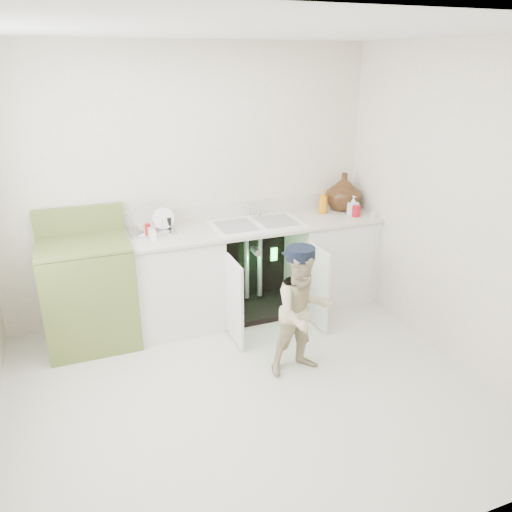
{
  "coord_description": "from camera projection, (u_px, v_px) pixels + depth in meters",
  "views": [
    {
      "loc": [
        -1.07,
        -2.95,
        2.35
      ],
      "look_at": [
        0.35,
        0.7,
        0.79
      ],
      "focal_mm": 35.0,
      "sensor_mm": 36.0,
      "label": 1
    }
  ],
  "objects": [
    {
      "name": "ground",
      "position": [
        247.0,
        391.0,
        3.78
      ],
      "size": [
        3.5,
        3.5,
        0.0
      ],
      "primitive_type": "plane",
      "color": "beige",
      "rests_on": "ground"
    },
    {
      "name": "counter_run",
      "position": [
        261.0,
        264.0,
        4.85
      ],
      "size": [
        2.44,
        1.02,
        1.28
      ],
      "color": "white",
      "rests_on": "ground"
    },
    {
      "name": "avocado_stove",
      "position": [
        89.0,
        292.0,
        4.29
      ],
      "size": [
        0.75,
        0.65,
        1.16
      ],
      "color": "olive",
      "rests_on": "ground"
    },
    {
      "name": "repair_worker",
      "position": [
        303.0,
        311.0,
        3.85
      ],
      "size": [
        0.52,
        0.96,
        1.05
      ],
      "rotation": [
        0.0,
        0.0,
        0.03
      ],
      "color": "beige",
      "rests_on": "ground"
    },
    {
      "name": "room_shell",
      "position": [
        245.0,
        235.0,
        3.32
      ],
      "size": [
        6.0,
        5.5,
        1.26
      ],
      "color": "silver",
      "rests_on": "ground"
    }
  ]
}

